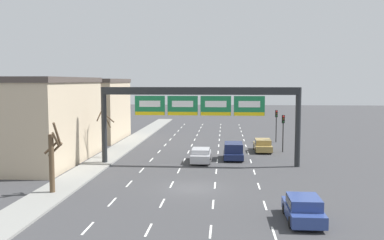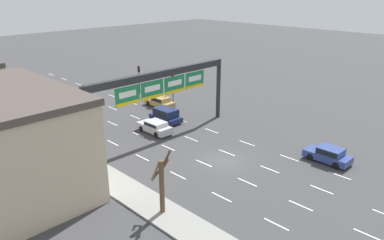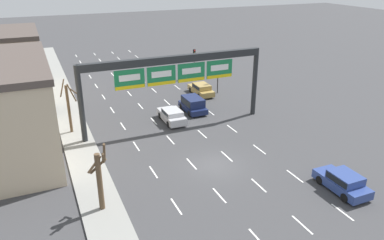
{
  "view_description": "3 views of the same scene",
  "coord_description": "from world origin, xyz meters",
  "px_view_note": "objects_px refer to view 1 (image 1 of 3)",
  "views": [
    {
      "loc": [
        2.35,
        -30.82,
        7.9
      ],
      "look_at": [
        -0.48,
        6.08,
        4.5
      ],
      "focal_mm": 40.0,
      "sensor_mm": 36.0,
      "label": 1
    },
    {
      "loc": [
        -24.54,
        -20.33,
        15.62
      ],
      "look_at": [
        -1.83,
        2.38,
        3.98
      ],
      "focal_mm": 35.0,
      "sensor_mm": 36.0,
      "label": 2
    },
    {
      "loc": [
        -12.45,
        -23.91,
        15.17
      ],
      "look_at": [
        -0.1,
        4.45,
        2.36
      ],
      "focal_mm": 35.0,
      "sensor_mm": 36.0,
      "label": 3
    }
  ],
  "objects_px": {
    "car_blue": "(303,208)",
    "tree_bare_closest": "(103,131)",
    "sign_gantry": "(199,103)",
    "traffic_light_near_gantry": "(283,126)",
    "suv_navy": "(233,150)",
    "tree_bare_second": "(52,159)",
    "car_silver": "(201,155)",
    "car_gold": "(263,145)",
    "traffic_light_mid_block": "(276,119)"
  },
  "relations": [
    {
      "from": "car_blue",
      "to": "tree_bare_closest",
      "type": "height_order",
      "value": "tree_bare_closest"
    },
    {
      "from": "sign_gantry",
      "to": "traffic_light_near_gantry",
      "type": "bearing_deg",
      "value": 42.52
    },
    {
      "from": "suv_navy",
      "to": "tree_bare_second",
      "type": "bearing_deg",
      "value": -131.94
    },
    {
      "from": "car_blue",
      "to": "tree_bare_second",
      "type": "distance_m",
      "value": 17.1
    },
    {
      "from": "suv_navy",
      "to": "car_silver",
      "type": "bearing_deg",
      "value": -150.45
    },
    {
      "from": "car_silver",
      "to": "traffic_light_near_gantry",
      "type": "xyz_separation_m",
      "value": [
        8.74,
        6.61,
        2.23
      ]
    },
    {
      "from": "tree_bare_closest",
      "to": "tree_bare_second",
      "type": "height_order",
      "value": "tree_bare_closest"
    },
    {
      "from": "car_silver",
      "to": "car_gold",
      "type": "bearing_deg",
      "value": 46.36
    },
    {
      "from": "car_gold",
      "to": "suv_navy",
      "type": "xyz_separation_m",
      "value": [
        -3.36,
        -5.06,
        0.18
      ]
    },
    {
      "from": "car_gold",
      "to": "traffic_light_mid_block",
      "type": "distance_m",
      "value": 8.17
    },
    {
      "from": "sign_gantry",
      "to": "tree_bare_second",
      "type": "distance_m",
      "value": 14.95
    },
    {
      "from": "car_blue",
      "to": "tree_bare_closest",
      "type": "relative_size",
      "value": 0.81
    },
    {
      "from": "car_silver",
      "to": "traffic_light_near_gantry",
      "type": "distance_m",
      "value": 11.18
    },
    {
      "from": "car_silver",
      "to": "traffic_light_near_gantry",
      "type": "height_order",
      "value": "traffic_light_near_gantry"
    },
    {
      "from": "suv_navy",
      "to": "traffic_light_near_gantry",
      "type": "xyz_separation_m",
      "value": [
        5.56,
        4.81,
        2.04
      ]
    },
    {
      "from": "tree_bare_closest",
      "to": "tree_bare_second",
      "type": "distance_m",
      "value": 13.64
    },
    {
      "from": "sign_gantry",
      "to": "traffic_light_mid_block",
      "type": "xyz_separation_m",
      "value": [
        8.98,
        15.83,
        -2.85
      ]
    },
    {
      "from": "sign_gantry",
      "to": "traffic_light_mid_block",
      "type": "height_order",
      "value": "sign_gantry"
    },
    {
      "from": "car_silver",
      "to": "tree_bare_closest",
      "type": "height_order",
      "value": "tree_bare_closest"
    },
    {
      "from": "car_blue",
      "to": "car_silver",
      "type": "xyz_separation_m",
      "value": [
        -6.72,
        17.11,
        -0.04
      ]
    },
    {
      "from": "sign_gantry",
      "to": "tree_bare_closest",
      "type": "bearing_deg",
      "value": 165.09
    },
    {
      "from": "sign_gantry",
      "to": "traffic_light_mid_block",
      "type": "relative_size",
      "value": 4.5
    },
    {
      "from": "traffic_light_near_gantry",
      "to": "traffic_light_mid_block",
      "type": "bearing_deg",
      "value": 88.76
    },
    {
      "from": "traffic_light_near_gantry",
      "to": "tree_bare_second",
      "type": "relative_size",
      "value": 0.84
    },
    {
      "from": "car_gold",
      "to": "tree_bare_closest",
      "type": "distance_m",
      "value": 17.57
    },
    {
      "from": "suv_navy",
      "to": "car_blue",
      "type": "bearing_deg",
      "value": -79.4
    },
    {
      "from": "sign_gantry",
      "to": "tree_bare_second",
      "type": "bearing_deg",
      "value": -131.02
    },
    {
      "from": "suv_navy",
      "to": "traffic_light_mid_block",
      "type": "xyz_separation_m",
      "value": [
        5.72,
        12.56,
        2.04
      ]
    },
    {
      "from": "tree_bare_closest",
      "to": "car_silver",
      "type": "bearing_deg",
      "value": -6.66
    },
    {
      "from": "sign_gantry",
      "to": "suv_navy",
      "type": "distance_m",
      "value": 6.73
    },
    {
      "from": "sign_gantry",
      "to": "suv_navy",
      "type": "relative_size",
      "value": 4.58
    },
    {
      "from": "traffic_light_near_gantry",
      "to": "car_blue",
      "type": "bearing_deg",
      "value": -94.85
    },
    {
      "from": "car_blue",
      "to": "car_gold",
      "type": "distance_m",
      "value": 23.97
    },
    {
      "from": "car_blue",
      "to": "suv_navy",
      "type": "height_order",
      "value": "suv_navy"
    },
    {
      "from": "tree_bare_second",
      "to": "tree_bare_closest",
      "type": "bearing_deg",
      "value": 91.25
    },
    {
      "from": "tree_bare_closest",
      "to": "traffic_light_near_gantry",
      "type": "bearing_deg",
      "value": 16.26
    },
    {
      "from": "car_blue",
      "to": "traffic_light_mid_block",
      "type": "relative_size",
      "value": 1.01
    },
    {
      "from": "traffic_light_near_gantry",
      "to": "tree_bare_closest",
      "type": "height_order",
      "value": "tree_bare_closest"
    },
    {
      "from": "suv_navy",
      "to": "tree_bare_second",
      "type": "distance_m",
      "value": 19.25
    },
    {
      "from": "sign_gantry",
      "to": "traffic_light_mid_block",
      "type": "distance_m",
      "value": 18.42
    },
    {
      "from": "car_blue",
      "to": "car_silver",
      "type": "bearing_deg",
      "value": 111.45
    },
    {
      "from": "car_gold",
      "to": "car_silver",
      "type": "bearing_deg",
      "value": -133.64
    },
    {
      "from": "car_silver",
      "to": "tree_bare_closest",
      "type": "xyz_separation_m",
      "value": [
        -9.94,
        1.16,
        2.13
      ]
    },
    {
      "from": "car_gold",
      "to": "traffic_light_near_gantry",
      "type": "bearing_deg",
      "value": -6.57
    },
    {
      "from": "traffic_light_mid_block",
      "to": "car_silver",
      "type": "bearing_deg",
      "value": -121.79
    },
    {
      "from": "traffic_light_mid_block",
      "to": "suv_navy",
      "type": "bearing_deg",
      "value": -114.49
    },
    {
      "from": "car_gold",
      "to": "traffic_light_mid_block",
      "type": "relative_size",
      "value": 1.09
    },
    {
      "from": "car_gold",
      "to": "tree_bare_second",
      "type": "bearing_deg",
      "value": -129.94
    },
    {
      "from": "car_silver",
      "to": "sign_gantry",
      "type": "bearing_deg",
      "value": -92.86
    },
    {
      "from": "tree_bare_second",
      "to": "car_silver",
      "type": "bearing_deg",
      "value": 52.28
    }
  ]
}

